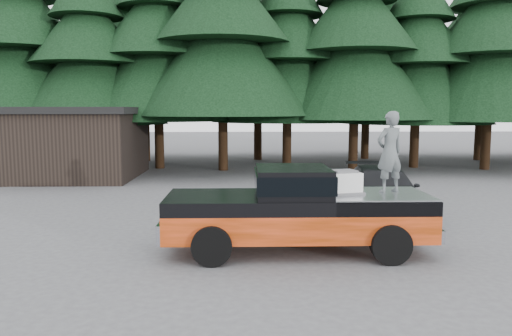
{
  "coord_description": "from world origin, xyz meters",
  "views": [
    {
      "loc": [
        0.02,
        -11.7,
        3.2
      ],
      "look_at": [
        0.34,
        0.0,
        1.82
      ],
      "focal_mm": 35.0,
      "sensor_mm": 36.0,
      "label": 1
    }
  ],
  "objects_px": {
    "utility_building": "(51,142)",
    "man_on_bed": "(390,152)",
    "air_compressor": "(344,183)",
    "pickup_truck": "(297,223)",
    "parked_car": "(381,191)"
  },
  "relations": [
    {
      "from": "utility_building",
      "to": "man_on_bed",
      "type": "bearing_deg",
      "value": -45.67
    },
    {
      "from": "air_compressor",
      "to": "utility_building",
      "type": "distance_m",
      "value": 17.05
    },
    {
      "from": "utility_building",
      "to": "pickup_truck",
      "type": "bearing_deg",
      "value": -51.25
    },
    {
      "from": "pickup_truck",
      "to": "parked_car",
      "type": "xyz_separation_m",
      "value": [
        2.97,
        3.83,
        0.06
      ]
    },
    {
      "from": "air_compressor",
      "to": "pickup_truck",
      "type": "bearing_deg",
      "value": 162.58
    },
    {
      "from": "pickup_truck",
      "to": "man_on_bed",
      "type": "xyz_separation_m",
      "value": [
        2.09,
        0.13,
        1.58
      ]
    },
    {
      "from": "parked_car",
      "to": "utility_building",
      "type": "height_order",
      "value": "utility_building"
    },
    {
      "from": "parked_car",
      "to": "utility_building",
      "type": "distance_m",
      "value": 15.97
    },
    {
      "from": "air_compressor",
      "to": "man_on_bed",
      "type": "relative_size",
      "value": 0.37
    },
    {
      "from": "man_on_bed",
      "to": "parked_car",
      "type": "bearing_deg",
      "value": -125.31
    },
    {
      "from": "pickup_truck",
      "to": "air_compressor",
      "type": "height_order",
      "value": "air_compressor"
    },
    {
      "from": "pickup_truck",
      "to": "man_on_bed",
      "type": "distance_m",
      "value": 2.63
    },
    {
      "from": "air_compressor",
      "to": "parked_car",
      "type": "height_order",
      "value": "air_compressor"
    },
    {
      "from": "air_compressor",
      "to": "parked_car",
      "type": "relative_size",
      "value": 0.13
    },
    {
      "from": "utility_building",
      "to": "parked_car",
      "type": "bearing_deg",
      "value": -34.05
    }
  ]
}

